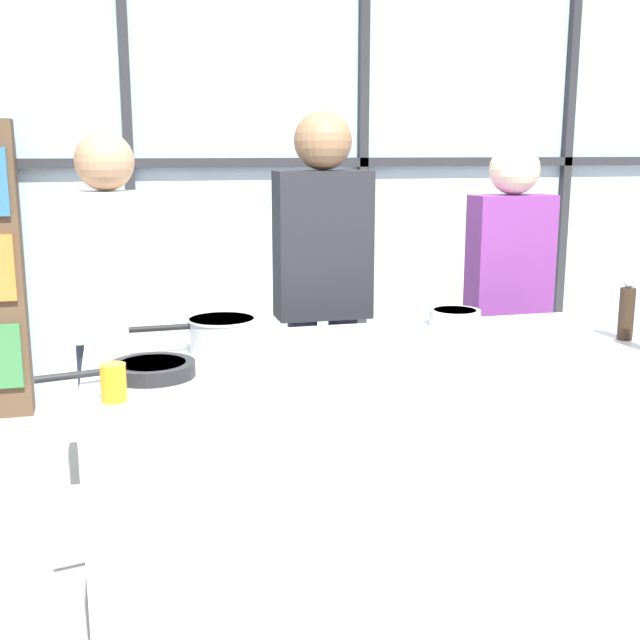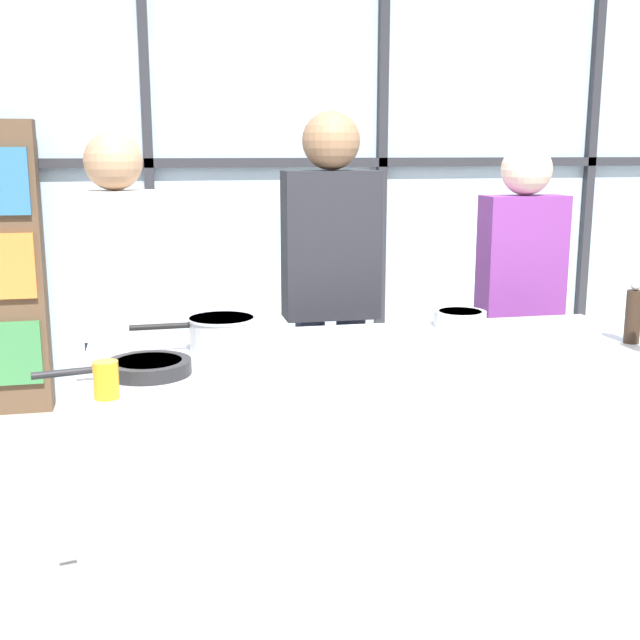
{
  "view_description": "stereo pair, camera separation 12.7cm",
  "coord_description": "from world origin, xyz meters",
  "px_view_note": "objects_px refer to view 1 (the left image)",
  "views": [
    {
      "loc": [
        -0.88,
        -2.56,
        1.63
      ],
      "look_at": [
        -0.2,
        0.1,
        1.04
      ],
      "focal_mm": 45.0,
      "sensor_mm": 36.0,
      "label": 1
    },
    {
      "loc": [
        -0.76,
        -2.59,
        1.63
      ],
      "look_at": [
        -0.2,
        0.1,
        1.04
      ],
      "focal_mm": 45.0,
      "sensor_mm": 36.0,
      "label": 2
    }
  ],
  "objects_px": {
    "spectator_center_right": "(508,294)",
    "juice_glass_near": "(113,383)",
    "white_plate": "(484,332)",
    "pepper_grinder": "(626,312)",
    "spectator_far_left": "(112,308)",
    "mixing_bowl": "(455,317)",
    "spectator_center_left": "(323,285)",
    "saucepan": "(221,334)",
    "frying_pan": "(150,369)"
  },
  "relations": [
    {
      "from": "juice_glass_near",
      "to": "spectator_center_right",
      "type": "bearing_deg",
      "value": 33.0
    },
    {
      "from": "juice_glass_near",
      "to": "pepper_grinder",
      "type": "bearing_deg",
      "value": 9.08
    },
    {
      "from": "saucepan",
      "to": "mixing_bowl",
      "type": "height_order",
      "value": "saucepan"
    },
    {
      "from": "spectator_center_left",
      "to": "mixing_bowl",
      "type": "relative_size",
      "value": 8.68
    },
    {
      "from": "spectator_far_left",
      "to": "frying_pan",
      "type": "bearing_deg",
      "value": 96.45
    },
    {
      "from": "spectator_far_left",
      "to": "juice_glass_near",
      "type": "relative_size",
      "value": 15.93
    },
    {
      "from": "spectator_center_right",
      "to": "saucepan",
      "type": "relative_size",
      "value": 3.87
    },
    {
      "from": "spectator_far_left",
      "to": "pepper_grinder",
      "type": "xyz_separation_m",
      "value": [
        1.82,
        -0.89,
        0.06
      ]
    },
    {
      "from": "frying_pan",
      "to": "mixing_bowl",
      "type": "xyz_separation_m",
      "value": [
        1.21,
        0.46,
        0.01
      ]
    },
    {
      "from": "white_plate",
      "to": "juice_glass_near",
      "type": "distance_m",
      "value": 1.45
    },
    {
      "from": "spectator_center_left",
      "to": "pepper_grinder",
      "type": "xyz_separation_m",
      "value": [
        0.92,
        -0.89,
        0.01
      ]
    },
    {
      "from": "spectator_center_left",
      "to": "frying_pan",
      "type": "height_order",
      "value": "spectator_center_left"
    },
    {
      "from": "spectator_far_left",
      "to": "juice_glass_near",
      "type": "xyz_separation_m",
      "value": [
        -0.0,
        -1.18,
        0.01
      ]
    },
    {
      "from": "spectator_center_right",
      "to": "white_plate",
      "type": "height_order",
      "value": "spectator_center_right"
    },
    {
      "from": "spectator_center_left",
      "to": "pepper_grinder",
      "type": "relative_size",
      "value": 7.93
    },
    {
      "from": "spectator_center_right",
      "to": "pepper_grinder",
      "type": "height_order",
      "value": "spectator_center_right"
    },
    {
      "from": "pepper_grinder",
      "to": "juice_glass_near",
      "type": "distance_m",
      "value": 1.85
    },
    {
      "from": "spectator_center_left",
      "to": "spectator_center_right",
      "type": "height_order",
      "value": "spectator_center_left"
    },
    {
      "from": "white_plate",
      "to": "pepper_grinder",
      "type": "relative_size",
      "value": 1.09
    },
    {
      "from": "frying_pan",
      "to": "pepper_grinder",
      "type": "distance_m",
      "value": 1.72
    },
    {
      "from": "spectator_far_left",
      "to": "mixing_bowl",
      "type": "height_order",
      "value": "spectator_far_left"
    },
    {
      "from": "saucepan",
      "to": "pepper_grinder",
      "type": "height_order",
      "value": "pepper_grinder"
    },
    {
      "from": "spectator_center_right",
      "to": "mixing_bowl",
      "type": "bearing_deg",
      "value": 45.21
    },
    {
      "from": "juice_glass_near",
      "to": "spectator_center_left",
      "type": "bearing_deg",
      "value": 52.4
    },
    {
      "from": "spectator_far_left",
      "to": "mixing_bowl",
      "type": "xyz_separation_m",
      "value": [
        1.32,
        -0.5,
        -0.01
      ]
    },
    {
      "from": "frying_pan",
      "to": "white_plate",
      "type": "bearing_deg",
      "value": 12.68
    },
    {
      "from": "spectator_center_right",
      "to": "saucepan",
      "type": "bearing_deg",
      "value": 25.84
    },
    {
      "from": "saucepan",
      "to": "white_plate",
      "type": "height_order",
      "value": "saucepan"
    },
    {
      "from": "spectator_far_left",
      "to": "spectator_center_left",
      "type": "bearing_deg",
      "value": -180.0
    },
    {
      "from": "juice_glass_near",
      "to": "white_plate",
      "type": "bearing_deg",
      "value": 20.37
    },
    {
      "from": "pepper_grinder",
      "to": "spectator_center_right",
      "type": "bearing_deg",
      "value": 90.69
    },
    {
      "from": "spectator_far_left",
      "to": "juice_glass_near",
      "type": "bearing_deg",
      "value": 89.97
    },
    {
      "from": "spectator_center_left",
      "to": "mixing_bowl",
      "type": "xyz_separation_m",
      "value": [
        0.41,
        -0.5,
        -0.06
      ]
    },
    {
      "from": "spectator_center_left",
      "to": "saucepan",
      "type": "height_order",
      "value": "spectator_center_left"
    },
    {
      "from": "spectator_far_left",
      "to": "mixing_bowl",
      "type": "relative_size",
      "value": 8.25
    },
    {
      "from": "spectator_far_left",
      "to": "juice_glass_near",
      "type": "distance_m",
      "value": 1.18
    },
    {
      "from": "spectator_far_left",
      "to": "spectator_center_right",
      "type": "relative_size",
      "value": 1.03
    },
    {
      "from": "frying_pan",
      "to": "juice_glass_near",
      "type": "height_order",
      "value": "juice_glass_near"
    },
    {
      "from": "spectator_far_left",
      "to": "mixing_bowl",
      "type": "distance_m",
      "value": 1.41
    },
    {
      "from": "frying_pan",
      "to": "spectator_center_left",
      "type": "bearing_deg",
      "value": 50.07
    },
    {
      "from": "frying_pan",
      "to": "mixing_bowl",
      "type": "distance_m",
      "value": 1.3
    },
    {
      "from": "saucepan",
      "to": "mixing_bowl",
      "type": "relative_size",
      "value": 2.07
    },
    {
      "from": "mixing_bowl",
      "to": "juice_glass_near",
      "type": "distance_m",
      "value": 1.49
    },
    {
      "from": "frying_pan",
      "to": "mixing_bowl",
      "type": "relative_size",
      "value": 2.3
    },
    {
      "from": "saucepan",
      "to": "mixing_bowl",
      "type": "xyz_separation_m",
      "value": [
        0.96,
        0.21,
        -0.03
      ]
    },
    {
      "from": "white_plate",
      "to": "pepper_grinder",
      "type": "height_order",
      "value": "pepper_grinder"
    },
    {
      "from": "spectator_center_right",
      "to": "juice_glass_near",
      "type": "distance_m",
      "value": 2.16
    },
    {
      "from": "spectator_far_left",
      "to": "spectator_center_left",
      "type": "height_order",
      "value": "spectator_center_left"
    },
    {
      "from": "spectator_center_left",
      "to": "spectator_center_right",
      "type": "xyz_separation_m",
      "value": [
        0.91,
        0.0,
        -0.08
      ]
    },
    {
      "from": "spectator_center_left",
      "to": "saucepan",
      "type": "xyz_separation_m",
      "value": [
        -0.54,
        -0.7,
        -0.03
      ]
    }
  ]
}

